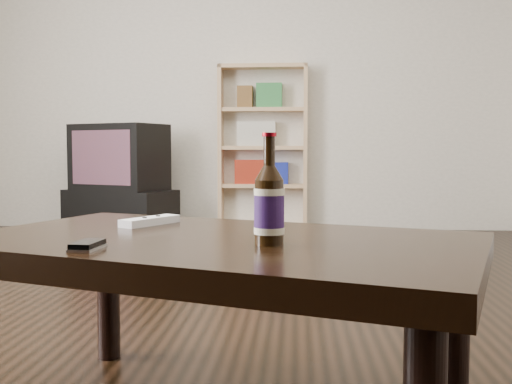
# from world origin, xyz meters

# --- Properties ---
(floor) EXTENTS (5.00, 6.00, 0.01)m
(floor) POSITION_xyz_m (0.00, 0.00, -0.01)
(floor) COLOR black
(floor) RESTS_ON ground
(wall_back) EXTENTS (5.00, 0.02, 2.70)m
(wall_back) POSITION_xyz_m (0.00, 3.01, 1.35)
(wall_back) COLOR #B9B2A3
(wall_back) RESTS_ON ground
(tv_stand) EXTENTS (1.00, 0.76, 0.36)m
(tv_stand) POSITION_xyz_m (-0.92, 2.65, 0.18)
(tv_stand) COLOR black
(tv_stand) RESTS_ON floor
(tv) EXTENTS (0.84, 0.70, 0.54)m
(tv) POSITION_xyz_m (-0.92, 2.65, 0.63)
(tv) COLOR black
(tv) RESTS_ON tv_stand
(bookshelf) EXTENTS (0.76, 0.35, 1.41)m
(bookshelf) POSITION_xyz_m (0.24, 3.03, 0.73)
(bookshelf) COLOR tan
(bookshelf) RESTS_ON floor
(coffee_table) EXTENTS (1.43, 1.11, 0.47)m
(coffee_table) POSITION_xyz_m (0.34, -0.75, 0.41)
(coffee_table) COLOR black
(coffee_table) RESTS_ON floor
(beer_bottle) EXTENTS (0.07, 0.07, 0.25)m
(beer_bottle) POSITION_xyz_m (0.48, -0.86, 0.56)
(beer_bottle) COLOR black
(beer_bottle) RESTS_ON coffee_table
(phone) EXTENTS (0.06, 0.10, 0.02)m
(phone) POSITION_xyz_m (0.09, -0.95, 0.48)
(phone) COLOR #B0B0B2
(phone) RESTS_ON coffee_table
(remote) EXTENTS (0.15, 0.20, 0.02)m
(remote) POSITION_xyz_m (0.12, -0.52, 0.48)
(remote) COLOR white
(remote) RESTS_ON coffee_table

